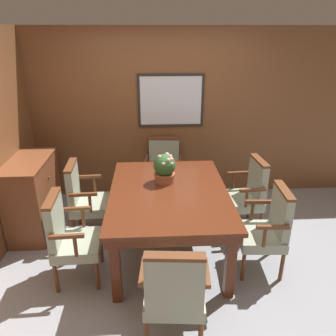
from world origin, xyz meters
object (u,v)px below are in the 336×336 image
dining_table (169,198)px  sideboard_cabinet (33,196)px  chair_right_far (248,192)px  chair_head_far (164,168)px  potted_plant (165,168)px  chair_left_near (69,236)px  chair_head_near (174,291)px  chair_left_far (84,197)px  chair_right_near (268,227)px

dining_table → sideboard_cabinet: sideboard_cabinet is taller
dining_table → chair_right_far: (1.02, 0.42, -0.18)m
chair_right_far → chair_head_far: bearing=-133.5°
chair_right_far → potted_plant: potted_plant is taller
chair_right_far → chair_left_near: 2.20m
dining_table → sideboard_cabinet: 1.75m
chair_right_far → chair_head_near: bearing=-36.6°
chair_left_far → potted_plant: bearing=-103.6°
chair_right_far → potted_plant: size_ratio=2.73×
chair_head_near → potted_plant: size_ratio=2.73×
chair_right_near → sideboard_cabinet: (-2.67, 0.87, -0.03)m
chair_right_far → chair_head_near: size_ratio=1.00×
chair_right_near → potted_plant: 1.27m
dining_table → potted_plant: (-0.03, 0.22, 0.26)m
chair_head_far → chair_head_near: size_ratio=1.00×
chair_left_far → chair_right_far: size_ratio=1.00×
chair_head_near → chair_right_far: bearing=-117.9°
chair_head_far → chair_right_far: size_ratio=1.00×
chair_head_far → sideboard_cabinet: bearing=-150.2°
chair_head_far → potted_plant: bearing=-86.3°
chair_head_far → sideboard_cabinet: 1.82m
chair_right_near → sideboard_cabinet: 2.81m
sideboard_cabinet → chair_head_far: bearing=24.4°
chair_head_far → chair_right_near: 1.92m
dining_table → chair_head_near: 1.23m
chair_left_far → chair_right_near: size_ratio=1.00×
chair_head_far → chair_left_near: (-1.01, -1.67, 0.00)m
dining_table → potted_plant: size_ratio=4.99×
dining_table → sideboard_cabinet: (-1.66, 0.51, -0.20)m
sideboard_cabinet → dining_table: bearing=-17.1°
sideboard_cabinet → chair_left_far: bearing=-8.8°
dining_table → chair_right_near: 1.09m
chair_head_near → potted_plant: (-0.01, 1.44, 0.44)m
chair_head_far → chair_right_near: size_ratio=1.00×
chair_head_far → sideboard_cabinet: (-1.66, -0.75, -0.03)m
dining_table → chair_head_far: chair_head_far is taller
dining_table → chair_left_near: chair_left_near is taller
chair_right_near → chair_left_near: (-2.03, -0.04, 0.00)m
potted_plant → chair_right_far: bearing=10.8°
chair_left_near → chair_left_far: bearing=-2.4°
chair_left_far → potted_plant: size_ratio=2.73×
chair_head_near → dining_table: bearing=-86.7°
dining_table → chair_left_near: size_ratio=1.83×
chair_left_near → chair_head_near: size_ratio=1.00×
dining_table → sideboard_cabinet: bearing=162.9°
chair_right_near → sideboard_cabinet: size_ratio=0.98×
dining_table → chair_right_near: chair_right_near is taller
chair_left_near → potted_plant: 1.25m
dining_table → chair_left_far: size_ratio=1.83×
potted_plant → sideboard_cabinet: (-1.63, 0.29, -0.47)m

